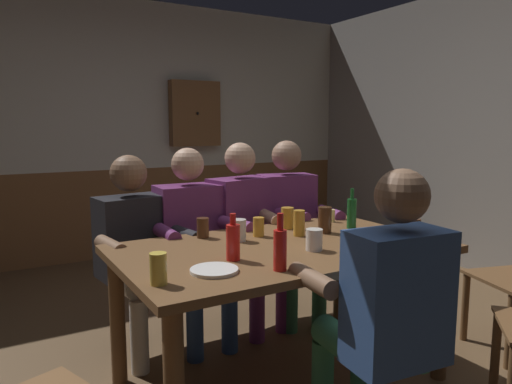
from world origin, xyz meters
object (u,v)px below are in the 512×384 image
Objects in this scene: pint_glass_0 at (299,223)px; person_2 at (246,226)px; pint_glass_2 at (203,228)px; pint_glass_8 at (239,230)px; person_4 at (384,305)px; pint_glass_6 at (314,240)px; plate_1 at (383,235)px; pint_glass_5 at (414,234)px; plate_0 at (214,270)px; wall_dart_cabinet at (195,114)px; person_1 at (193,235)px; bottle_0 at (233,241)px; bottle_1 at (352,213)px; pint_glass_1 at (325,220)px; pint_glass_4 at (287,218)px; pint_glass_3 at (158,269)px; dining_table at (282,264)px; person_0 at (136,244)px; bottle_2 at (280,248)px; pint_glass_7 at (258,227)px; table_candle at (332,216)px; person_3 at (290,221)px.

person_2 is at bearing 90.31° from pint_glass_0.
pint_glass_8 is (0.14, -0.17, 0.00)m from pint_glass_2.
pint_glass_6 is at bearing 88.21° from person_4.
plate_1 is 0.28m from pint_glass_5.
wall_dart_cabinet is (1.25, 3.08, 0.74)m from plate_0.
person_1 is 11.04× the size of pint_glass_2.
pint_glass_5 is (0.82, -0.75, 0.02)m from pint_glass_2.
pint_glass_6 is at bearing 72.75° from person_2.
person_2 is 1.79× the size of wall_dart_cabinet.
person_4 is 0.65m from pint_glass_5.
bottle_0 reaches higher than pint_glass_8.
pint_glass_5 is at bearing -95.68° from bottle_1.
pint_glass_0 is at bearing 123.14° from pint_glass_5.
pint_glass_2 is at bearing 70.08° from plate_0.
pint_glass_5 is (0.17, -0.50, 0.00)m from pint_glass_1.
pint_glass_4 is (0.75, 0.55, 0.06)m from plate_0.
dining_table is at bearing 19.52° from pint_glass_3.
plate_1 is 0.94m from bottle_0.
pint_glass_6 is (-0.11, -0.90, 0.11)m from person_2.
bottle_1 reaches higher than pint_glass_6.
pint_glass_4 is 0.42m from pint_glass_8.
person_0 is at bearing 125.58° from pint_glass_6.
bottle_2 is 1.97× the size of pint_glass_3.
pint_glass_1 is at bearing 18.69° from pint_glass_3.
pint_glass_7 is 0.91× the size of pint_glass_8.
pint_glass_0 is at bearing -101.44° from wall_dart_cabinet.
pint_glass_5 is (1.04, -0.16, 0.07)m from plate_0.
person_2 reaches higher than pint_glass_0.
table_candle is at bearing -1.42° from pint_glass_2.
person_3 is 8.32× the size of pint_glass_1.
pint_glass_2 reaches higher than table_candle.
pint_glass_6 is 0.91× the size of pint_glass_8.
plate_1 is 0.70m from pint_glass_7.
pint_glass_7 reaches higher than plate_1.
person_2 is 0.35m from person_3.
person_1 is at bearing 103.79° from person_4.
pint_glass_3 is (-1.13, -0.38, -0.01)m from pint_glass_1.
bottle_1 is 2.06× the size of pint_glass_8.
bottle_0 is 0.97m from bottle_1.
person_3 is (1.11, -0.00, 0.03)m from person_0.
person_4 is at bearing -119.81° from table_candle.
person_2 is 0.44m from pint_glass_4.
plate_1 is (0.40, -0.86, 0.06)m from person_2.
plate_0 is 0.63m from pint_glass_2.
pint_glass_5 is 0.22× the size of wall_dart_cabinet.
wall_dart_cabinet is at bearing 86.24° from pint_glass_5.
person_1 is 8.39× the size of pint_glass_0.
pint_glass_5 is at bearing -56.86° from pint_glass_0.
person_1 is 0.40m from pint_glass_2.
plate_0 is at bearing 73.54° from person_1.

